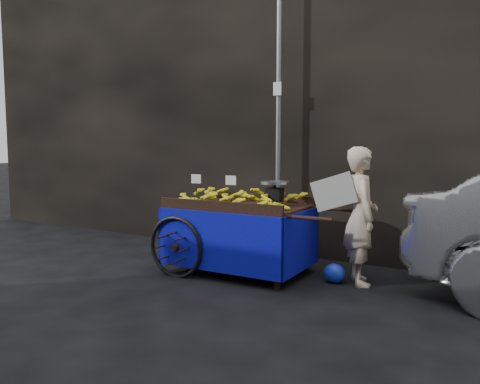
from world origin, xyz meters
The scene contains 6 objects.
ground centered at (0.00, 0.00, 0.00)m, with size 80.00×80.00×0.00m, color black.
building_wall centered at (0.39, 2.60, 2.50)m, with size 13.50×2.00×5.00m.
street_pole centered at (0.30, 1.30, 2.01)m, with size 0.12×0.10×4.00m.
banana_cart centered at (0.15, 0.39, 0.78)m, with size 2.36×1.20×1.27m.
vendor centered at (1.66, 0.70, 0.80)m, with size 0.89×0.70×1.60m.
plastic_bag centered at (1.41, 0.56, 0.12)m, with size 0.26×0.21×0.23m, color #1B33CB.
Camera 1 is at (3.22, -4.64, 1.61)m, focal length 35.00 mm.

